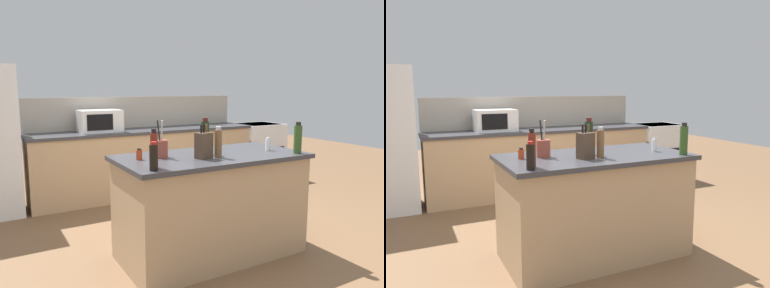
% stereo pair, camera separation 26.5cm
% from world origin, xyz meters
% --- Properties ---
extents(ground_plane, '(14.00, 14.00, 0.00)m').
position_xyz_m(ground_plane, '(0.00, 0.00, 0.00)').
color(ground_plane, brown).
extents(back_counter_run, '(3.29, 0.66, 0.94)m').
position_xyz_m(back_counter_run, '(0.30, 2.20, 0.47)').
color(back_counter_run, tan).
rests_on(back_counter_run, ground_plane).
extents(wall_backsplash, '(3.25, 0.03, 0.46)m').
position_xyz_m(wall_backsplash, '(0.30, 2.52, 1.17)').
color(wall_backsplash, '#B2A899').
rests_on(wall_backsplash, back_counter_run).
extents(kitchen_island, '(1.69, 0.86, 0.94)m').
position_xyz_m(kitchen_island, '(0.00, 0.00, 0.47)').
color(kitchen_island, tan).
rests_on(kitchen_island, ground_plane).
extents(range_oven, '(0.76, 0.65, 0.92)m').
position_xyz_m(range_oven, '(2.36, 2.20, 0.47)').
color(range_oven, white).
rests_on(range_oven, ground_plane).
extents(microwave, '(0.55, 0.39, 0.30)m').
position_xyz_m(microwave, '(-0.38, 2.20, 1.09)').
color(microwave, white).
rests_on(microwave, back_counter_run).
extents(knife_block, '(0.15, 0.13, 0.29)m').
position_xyz_m(knife_block, '(-0.15, -0.12, 1.05)').
color(knife_block, '#4C3828').
rests_on(knife_block, kitchen_island).
extents(utensil_crock, '(0.12, 0.12, 0.32)m').
position_xyz_m(utensil_crock, '(-0.45, 0.10, 1.02)').
color(utensil_crock, brown).
rests_on(utensil_crock, kitchen_island).
extents(wine_bottle, '(0.07, 0.07, 0.33)m').
position_xyz_m(wine_bottle, '(-0.03, 0.05, 1.10)').
color(wine_bottle, black).
rests_on(wine_bottle, kitchen_island).
extents(soy_sauce_bottle, '(0.06, 0.06, 0.21)m').
position_xyz_m(soy_sauce_bottle, '(-0.71, -0.34, 1.04)').
color(soy_sauce_bottle, black).
rests_on(soy_sauce_bottle, kitchen_island).
extents(pepper_grinder, '(0.06, 0.06, 0.27)m').
position_xyz_m(pepper_grinder, '(-0.03, -0.15, 1.07)').
color(pepper_grinder, brown).
rests_on(pepper_grinder, kitchen_island).
extents(salt_shaker, '(0.05, 0.05, 0.13)m').
position_xyz_m(salt_shaker, '(0.59, -0.08, 1.00)').
color(salt_shaker, silver).
rests_on(salt_shaker, kitchen_island).
extents(olive_oil_bottle, '(0.07, 0.07, 0.29)m').
position_xyz_m(olive_oil_bottle, '(0.72, -0.33, 1.08)').
color(olive_oil_bottle, '#2D4C1E').
rests_on(olive_oil_bottle, kitchen_island).
extents(vinegar_bottle, '(0.06, 0.06, 0.29)m').
position_xyz_m(vinegar_bottle, '(-0.67, -0.26, 1.08)').
color(vinegar_bottle, maroon).
rests_on(vinegar_bottle, kitchen_island).
extents(spice_jar_paprika, '(0.05, 0.05, 0.10)m').
position_xyz_m(spice_jar_paprika, '(-0.65, 0.10, 0.98)').
color(spice_jar_paprika, '#B73D1E').
rests_on(spice_jar_paprika, kitchen_island).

